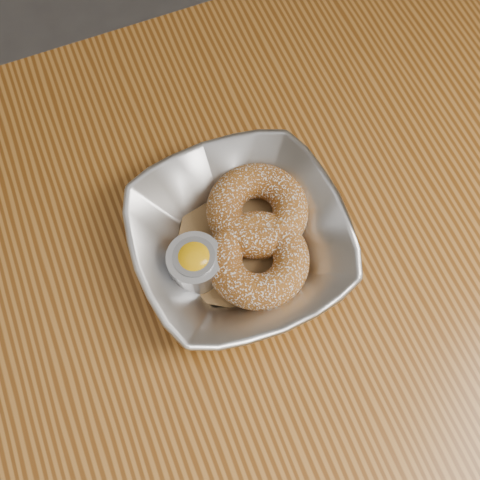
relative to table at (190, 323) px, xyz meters
name	(u,v)px	position (x,y,z in m)	size (l,w,h in m)	color
ground_plane	(213,389)	(0.00, 0.00, -0.65)	(4.00, 4.00, 0.00)	#565659
table	(190,323)	(0.00, 0.00, 0.00)	(1.20, 0.80, 0.75)	brown
serving_bowl	(240,240)	(0.08, 0.03, 0.13)	(0.24, 0.24, 0.06)	#B3B6BA
parchment	(240,247)	(0.08, 0.03, 0.11)	(0.14, 0.14, 0.00)	brown
donut_back	(257,210)	(0.12, 0.06, 0.13)	(0.12, 0.12, 0.04)	brown
donut_front	(258,260)	(0.09, 0.01, 0.13)	(0.11, 0.11, 0.04)	brown
ramekin	(195,262)	(0.03, 0.03, 0.13)	(0.06, 0.06, 0.05)	#B3B6BA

